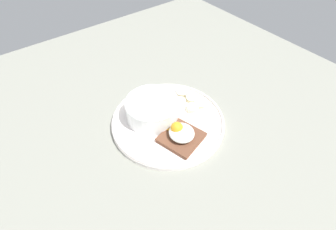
# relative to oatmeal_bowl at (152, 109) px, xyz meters

# --- Properties ---
(ground_plane) EXTENTS (1.20, 1.20, 0.02)m
(ground_plane) POSITION_rel_oatmeal_bowl_xyz_m (-0.03, -0.02, -0.05)
(ground_plane) COLOR gray
(ground_plane) RESTS_ON ground
(plate) EXTENTS (0.29, 0.29, 0.02)m
(plate) POSITION_rel_oatmeal_bowl_xyz_m (-0.03, -0.02, -0.03)
(plate) COLOR white
(plate) RESTS_ON ground_plane
(oatmeal_bowl) EXTENTS (0.14, 0.14, 0.05)m
(oatmeal_bowl) POSITION_rel_oatmeal_bowl_xyz_m (0.00, 0.00, 0.00)
(oatmeal_bowl) COLOR white
(oatmeal_bowl) RESTS_ON plate
(toast_slice) EXTENTS (0.11, 0.11, 0.01)m
(toast_slice) POSITION_rel_oatmeal_bowl_xyz_m (-0.10, -0.01, -0.02)
(toast_slice) COLOR brown
(toast_slice) RESTS_ON plate
(poached_egg) EXTENTS (0.09, 0.06, 0.04)m
(poached_egg) POSITION_rel_oatmeal_bowl_xyz_m (-0.10, -0.01, -0.00)
(poached_egg) COLOR white
(poached_egg) RESTS_ON toast_slice
(banana_slice_front) EXTENTS (0.05, 0.05, 0.01)m
(banana_slice_front) POSITION_rel_oatmeal_bowl_xyz_m (-0.01, -0.12, -0.02)
(banana_slice_front) COLOR beige
(banana_slice_front) RESTS_ON plate
(banana_slice_left) EXTENTS (0.04, 0.04, 0.01)m
(banana_slice_left) POSITION_rel_oatmeal_bowl_xyz_m (-0.00, -0.09, -0.02)
(banana_slice_left) COLOR #F6ECBD
(banana_slice_left) RESTS_ON plate
(banana_slice_back) EXTENTS (0.04, 0.04, 0.02)m
(banana_slice_back) POSITION_rel_oatmeal_bowl_xyz_m (-0.04, -0.13, -0.02)
(banana_slice_back) COLOR beige
(banana_slice_back) RESTS_ON plate
(banana_slice_right) EXTENTS (0.04, 0.04, 0.01)m
(banana_slice_right) POSITION_rel_oatmeal_bowl_xyz_m (-0.04, -0.10, -0.02)
(banana_slice_right) COLOR beige
(banana_slice_right) RESTS_ON plate
(banana_slice_inner) EXTENTS (0.04, 0.04, 0.02)m
(banana_slice_inner) POSITION_rel_oatmeal_bowl_xyz_m (0.02, -0.12, -0.02)
(banana_slice_inner) COLOR #F3E6BF
(banana_slice_inner) RESTS_ON plate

